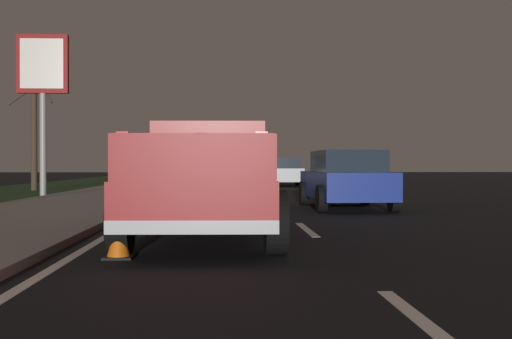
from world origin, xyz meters
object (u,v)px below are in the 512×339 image
sedan_silver (284,172)px  sedan_black (217,171)px  sedan_blue (346,179)px  pickup_truck (207,177)px  bare_tree_far (34,127)px  gas_price_sign (43,76)px  sedan_white (220,174)px  traffic_cone_near (118,236)px

sedan_silver → sedan_black: (3.96, 3.69, 0.00)m
sedan_silver → sedan_black: same height
sedan_blue → sedan_silver: (17.22, 0.04, 0.00)m
pickup_truck → bare_tree_far: 20.69m
sedan_black → gas_price_sign: (-13.90, 6.34, 3.72)m
sedan_blue → sedan_black: size_ratio=1.01×
sedan_black → bare_tree_far: bearing=137.6°
gas_price_sign → sedan_silver: bearing=-45.3°
sedan_white → traffic_cone_near: (-18.50, 1.11, -0.50)m
pickup_truck → traffic_cone_near: size_ratio=9.46×
sedan_silver → traffic_cone_near: 26.28m
traffic_cone_near → gas_price_sign: bearing=19.1°
bare_tree_far → sedan_white: bearing=-105.9°
pickup_truck → sedan_white: size_ratio=1.24×
sedan_black → traffic_cone_near: 29.86m
pickup_truck → bare_tree_far: size_ratio=0.98×
bare_tree_far → sedan_black: bearing=-42.4°
sedan_blue → sedan_white: bearing=19.3°
bare_tree_far → traffic_cone_near: bare_tree_far is taller
sedan_blue → sedan_white: 10.42m
sedan_silver → sedan_black: size_ratio=1.00×
pickup_truck → sedan_black: (27.76, 0.23, -0.20)m
pickup_truck → sedan_silver: (23.80, -3.46, -0.20)m
sedan_silver → traffic_cone_near: sedan_silver is taller
gas_price_sign → bare_tree_far: size_ratio=1.08×
sedan_silver → sedan_white: 8.13m
pickup_truck → gas_price_sign: bearing=25.4°
sedan_blue → gas_price_sign: (7.28, 10.07, 3.72)m
pickup_truck → gas_price_sign: 15.74m
sedan_white → gas_price_sign: (-2.55, 6.64, 3.72)m
traffic_cone_near → pickup_truck: bearing=-26.6°
sedan_black → sedan_blue: bearing=-170.0°
pickup_truck → gas_price_sign: size_ratio=0.91×
sedan_blue → traffic_cone_near: 9.79m
pickup_truck → traffic_cone_near: pickup_truck is taller
sedan_blue → bare_tree_far: size_ratio=0.79×
sedan_silver → traffic_cone_near: bearing=170.1°
bare_tree_far → sedan_blue: bearing=-135.8°
sedan_white → sedan_black: bearing=1.5°
sedan_blue → sedan_silver: bearing=0.1°
sedan_blue → bare_tree_far: bare_tree_far is taller
sedan_black → traffic_cone_near: sedan_black is taller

